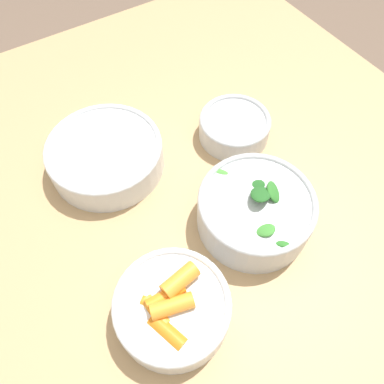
% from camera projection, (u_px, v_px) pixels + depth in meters
% --- Properties ---
extents(ground_plane, '(10.00, 10.00, 0.00)m').
position_uv_depth(ground_plane, '(204.00, 332.00, 1.24)').
color(ground_plane, brown).
extents(dining_table, '(1.25, 1.03, 0.75)m').
position_uv_depth(dining_table, '(214.00, 252.00, 0.69)').
color(dining_table, tan).
rests_on(dining_table, ground_plane).
extents(bowl_carrots, '(0.16, 0.16, 0.07)m').
position_uv_depth(bowl_carrots, '(172.00, 308.00, 0.50)').
color(bowl_carrots, silver).
rests_on(bowl_carrots, dining_table).
extents(bowl_greens, '(0.18, 0.18, 0.09)m').
position_uv_depth(bowl_greens, '(255.00, 210.00, 0.58)').
color(bowl_greens, silver).
rests_on(bowl_greens, dining_table).
extents(bowl_beans_hotdog, '(0.20, 0.20, 0.06)m').
position_uv_depth(bowl_beans_hotdog, '(106.00, 156.00, 0.65)').
color(bowl_beans_hotdog, silver).
rests_on(bowl_beans_hotdog, dining_table).
extents(bowl_cookies, '(0.13, 0.13, 0.05)m').
position_uv_depth(bowl_cookies, '(234.00, 126.00, 0.69)').
color(bowl_cookies, silver).
rests_on(bowl_cookies, dining_table).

